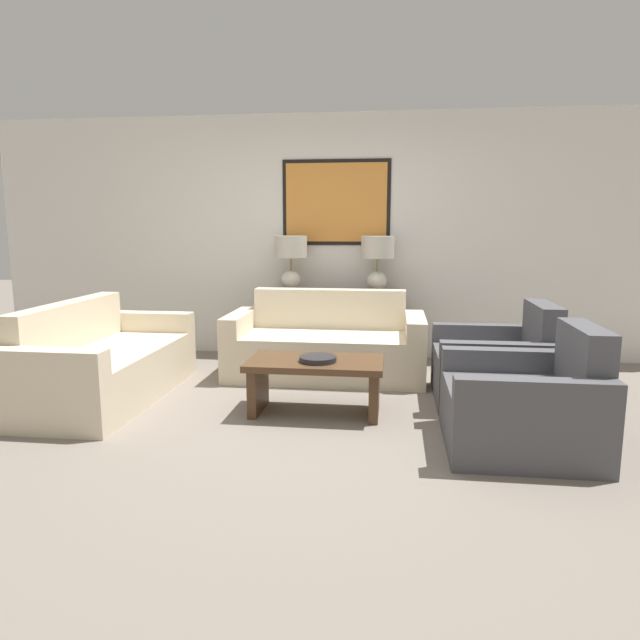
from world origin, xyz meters
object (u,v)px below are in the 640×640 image
Objects in this scene: armchair_near_back_wall at (497,368)px; armchair_near_camera at (525,407)px; table_lamp_left at (291,256)px; table_lamp_right at (377,257)px; decorative_bowl at (318,359)px; coffee_table at (315,375)px; couch_by_back_wall at (326,347)px; couch_by_side at (104,365)px; console_table at (333,326)px.

armchair_near_camera is at bearing -90.00° from armchair_near_back_wall.
table_lamp_left is 1.00× the size of table_lamp_right.
armchair_near_back_wall reaches higher than decorative_bowl.
decorative_bowl is 0.30× the size of armchair_near_back_wall.
armchair_near_camera is (1.47, -0.52, -0.03)m from coffee_table.
couch_by_back_wall is at bearing 92.50° from coffee_table.
table_lamp_left is 0.32× the size of couch_by_side.
armchair_near_back_wall is 1.00× the size of armchair_near_camera.
coffee_table is 1.10× the size of armchair_near_camera.
couch_by_back_wall is 1.20m from decorative_bowl.
couch_by_side is 1.80× the size of coffee_table.
coffee_table is at bearing -5.17° from couch_by_side.
couch_by_back_wall is at bearing -55.66° from table_lamp_left.
armchair_near_back_wall is at bearing -40.31° from console_table.
decorative_bowl is (0.08, -1.86, 0.08)m from console_table.
armchair_near_back_wall is at bearing -50.71° from table_lamp_right.
table_lamp_right is at bearing 55.66° from couch_by_back_wall.
console_table is 1.54× the size of armchair_near_camera.
coffee_table is 0.15m from decorative_bowl.
coffee_table is (0.05, -1.13, 0.02)m from couch_by_back_wall.
coffee_table is at bearing 115.99° from decorative_bowl.
armchair_near_back_wall is (1.44, 0.58, -0.17)m from decorative_bowl.
table_lamp_left is 2.06m from decorative_bowl.
console_table is 0.78× the size of couch_by_side.
coffee_table is 1.56m from armchair_near_back_wall.
console_table is 1.81m from coffee_table.
console_table is 1.40× the size of coffee_table.
armchair_near_camera is at bearing -49.60° from table_lamp_left.
table_lamp_left is at bearing 180.00° from console_table.
armchair_near_back_wall is (1.47, 0.52, -0.03)m from coffee_table.
armchair_near_back_wall reaches higher than couch_by_side.
decorative_bowl is (0.03, -0.05, 0.14)m from coffee_table.
table_lamp_left is 3.17m from armchair_near_camera.
couch_by_back_wall is at bearing -90.00° from console_table.
couch_by_side is at bearing -137.50° from console_table.
armchair_near_back_wall is at bearing -33.01° from table_lamp_left.
table_lamp_right is 0.32× the size of couch_by_side.
console_table is 2.41× the size of table_lamp_right.
armchair_near_back_wall reaches higher than couch_by_back_wall.
table_lamp_right reaches higher than couch_by_side.
couch_by_back_wall is 1.13m from coffee_table.
coffee_table is (-0.41, -1.81, -0.82)m from table_lamp_right.
couch_by_back_wall is 1.98× the size of armchair_near_camera.
coffee_table is 1.56m from armchair_near_camera.
couch_by_back_wall reaches higher than console_table.
table_lamp_right is 2.91m from couch_by_side.
couch_by_back_wall is (0.00, -0.68, -0.08)m from console_table.
table_lamp_right is 2.69m from armchair_near_camera.
console_table is at bearing 90.00° from couch_by_back_wall.
console_table is at bearing 123.10° from armchair_near_camera.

